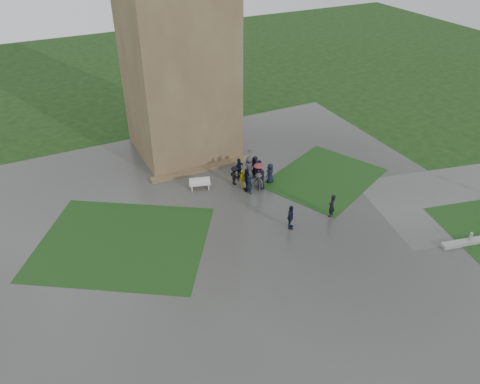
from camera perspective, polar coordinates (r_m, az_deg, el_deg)
name	(u,v)px	position (r m, az deg, el deg)	size (l,w,h in m)	color
ground	(262,241)	(31.69, 2.74, -6.00)	(120.00, 120.00, 0.00)	black
plaza	(249,225)	(33.07, 1.09, -4.04)	(34.00, 34.00, 0.02)	#383835
lawn_inset_left	(123,242)	(32.49, -14.13, -5.96)	(11.00, 9.00, 0.01)	#153512
lawn_inset_right	(324,178)	(39.02, 10.25, 1.73)	(9.00, 7.00, 0.01)	#153512
tower	(177,50)	(39.95, -7.66, 16.82)	(8.00, 8.00, 18.00)	brown
tower_plinth	(203,169)	(39.58, -4.59, 2.84)	(9.00, 0.80, 0.22)	brown
bench	(200,184)	(36.83, -4.91, 1.04)	(1.72, 0.96, 0.95)	beige
visitor_cluster	(252,172)	(37.12, 1.45, 2.46)	(3.52, 3.44, 2.57)	black
pedestrian_mid	(291,217)	(32.42, 6.18, -3.07)	(1.08, 0.61, 1.84)	black
pedestrian_near	(332,206)	(34.07, 11.12, -1.64)	(0.65, 0.43, 1.78)	black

